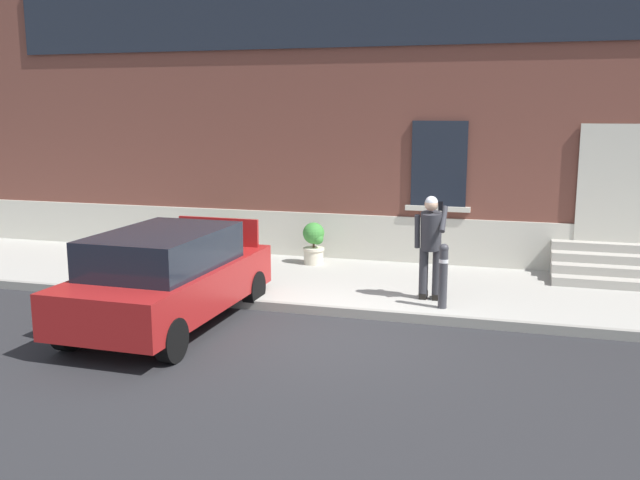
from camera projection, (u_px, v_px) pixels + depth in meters
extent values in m
plane|color=#232326|center=(323.00, 334.00, 10.37)|extent=(80.00, 80.00, 0.00)
cube|color=#99968E|center=(365.00, 284.00, 13.00)|extent=(24.00, 3.60, 0.15)
cube|color=gray|center=(339.00, 312.00, 11.25)|extent=(24.00, 0.12, 0.15)
cube|color=brown|center=(393.00, 86.00, 14.69)|extent=(24.00, 1.40, 7.50)
cube|color=#BCB7A8|center=(383.00, 242.00, 14.60)|extent=(24.00, 0.08, 1.10)
cube|color=#1E472D|center=(610.00, 187.00, 13.17)|extent=(1.00, 0.08, 2.10)
cube|color=#BCB7A8|center=(610.00, 184.00, 13.14)|extent=(1.16, 0.06, 2.24)
cube|color=black|center=(439.00, 164.00, 13.98)|extent=(1.10, 0.06, 1.70)
cube|color=#BCB7A8|center=(437.00, 209.00, 14.12)|extent=(1.30, 0.12, 0.10)
cube|color=black|center=(387.00, 9.00, 13.73)|extent=(16.80, 0.06, 1.40)
cube|color=#9E998E|center=(610.00, 283.00, 12.44)|extent=(1.97, 0.32, 0.16)
cube|color=#9E998E|center=(608.00, 275.00, 12.72)|extent=(1.97, 0.32, 0.32)
cube|color=#9E998E|center=(606.00, 267.00, 13.01)|extent=(1.97, 0.32, 0.48)
cube|color=#9E998E|center=(605.00, 259.00, 13.30)|extent=(1.97, 0.32, 0.64)
cube|color=maroon|center=(170.00, 286.00, 10.65)|extent=(1.82, 4.03, 0.64)
cube|color=black|center=(163.00, 250.00, 10.40)|extent=(1.58, 2.43, 0.56)
cube|color=black|center=(226.00, 272.00, 12.58)|extent=(1.66, 0.13, 0.20)
cube|color=yellow|center=(226.00, 262.00, 12.55)|extent=(0.52, 0.03, 0.12)
cube|color=#B21414|center=(187.00, 245.00, 12.72)|extent=(0.16, 0.04, 0.18)
cube|color=#B21414|center=(265.00, 250.00, 12.28)|extent=(0.16, 0.04, 0.18)
cube|color=maroon|center=(218.00, 235.00, 12.20)|extent=(1.49, 0.09, 0.60)
cylinder|color=black|center=(68.00, 329.00, 9.62)|extent=(0.21, 0.60, 0.60)
cylinder|color=black|center=(172.00, 340.00, 9.16)|extent=(0.21, 0.60, 0.60)
cylinder|color=black|center=(170.00, 282.00, 12.25)|extent=(0.21, 0.60, 0.60)
cylinder|color=black|center=(254.00, 289.00, 11.79)|extent=(0.21, 0.60, 0.60)
cylinder|color=#333338|center=(443.00, 279.00, 11.10)|extent=(0.14, 0.14, 0.95)
sphere|color=#333338|center=(444.00, 248.00, 11.01)|extent=(0.15, 0.15, 0.15)
cylinder|color=silver|center=(444.00, 261.00, 11.04)|extent=(0.15, 0.15, 0.06)
cylinder|color=#333338|center=(190.00, 262.00, 12.30)|extent=(0.14, 0.14, 0.95)
sphere|color=#333338|center=(189.00, 235.00, 12.21)|extent=(0.15, 0.15, 0.15)
cylinder|color=silver|center=(190.00, 246.00, 12.25)|extent=(0.15, 0.15, 0.06)
cylinder|color=#2D2D33|center=(424.00, 273.00, 11.64)|extent=(0.15, 0.15, 0.82)
cube|color=black|center=(423.00, 295.00, 11.77)|extent=(0.12, 0.28, 0.10)
cylinder|color=#2D2D33|center=(437.00, 273.00, 11.58)|extent=(0.15, 0.15, 0.82)
cube|color=black|center=(437.00, 296.00, 11.71)|extent=(0.12, 0.28, 0.10)
cylinder|color=#2D2D33|center=(431.00, 231.00, 11.44)|extent=(0.34, 0.42, 0.66)
sphere|color=tan|center=(431.00, 204.00, 11.30)|extent=(0.22, 0.22, 0.22)
sphere|color=silver|center=(431.00, 202.00, 11.29)|extent=(0.21, 0.21, 0.21)
cylinder|color=#2D2D33|center=(417.00, 231.00, 11.47)|extent=(0.09, 0.17, 0.57)
cylinder|color=#2D2D33|center=(444.00, 219.00, 11.31)|extent=(0.09, 0.43, 0.41)
cube|color=black|center=(441.00, 206.00, 11.24)|extent=(0.07, 0.02, 0.15)
cylinder|color=#606B38|center=(213.00, 249.00, 15.00)|extent=(0.40, 0.40, 0.34)
cylinder|color=#606B38|center=(212.00, 243.00, 14.97)|extent=(0.44, 0.44, 0.05)
cylinder|color=#47331E|center=(212.00, 236.00, 14.94)|extent=(0.04, 0.04, 0.24)
sphere|color=#4C843D|center=(212.00, 228.00, 14.91)|extent=(0.44, 0.44, 0.44)
sphere|color=#4C843D|center=(215.00, 233.00, 14.85)|extent=(0.24, 0.24, 0.24)
cylinder|color=beige|center=(314.00, 256.00, 14.34)|extent=(0.40, 0.40, 0.34)
cylinder|color=beige|center=(314.00, 249.00, 14.32)|extent=(0.44, 0.44, 0.05)
cylinder|color=#47331E|center=(314.00, 242.00, 14.29)|extent=(0.04, 0.04, 0.24)
sphere|color=#387F33|center=(314.00, 233.00, 14.26)|extent=(0.44, 0.44, 0.44)
sphere|color=#387F33|center=(318.00, 239.00, 14.20)|extent=(0.24, 0.24, 0.24)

